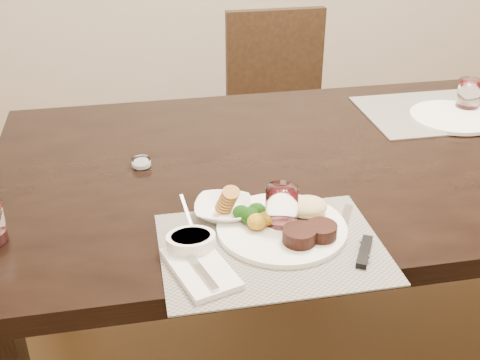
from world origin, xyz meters
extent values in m
plane|color=#472C17|center=(0.00, 0.00, 0.00)|extent=(4.50, 4.50, 0.00)
cube|color=black|center=(0.00, 0.00, 0.72)|extent=(2.00, 1.00, 0.05)
cube|color=black|center=(-0.92, 0.42, 0.35)|extent=(0.08, 0.08, 0.70)
cube|color=black|center=(0.00, 0.85, 0.43)|extent=(0.42, 0.42, 0.04)
cube|color=black|center=(-0.18, 0.67, 0.21)|extent=(0.04, 0.04, 0.41)
cube|color=black|center=(0.18, 0.67, 0.21)|extent=(0.04, 0.04, 0.41)
cube|color=black|center=(-0.18, 1.03, 0.21)|extent=(0.04, 0.04, 0.41)
cube|color=black|center=(0.18, 1.03, 0.21)|extent=(0.04, 0.04, 0.41)
cube|color=black|center=(0.00, 1.04, 0.68)|extent=(0.42, 0.04, 0.45)
cube|color=gray|center=(-0.36, -0.38, 0.75)|extent=(0.46, 0.34, 0.00)
cube|color=gray|center=(0.32, 0.23, 0.75)|extent=(0.46, 0.34, 0.00)
cylinder|color=white|center=(-0.33, -0.33, 0.76)|extent=(0.28, 0.28, 0.01)
cylinder|color=black|center=(-0.31, -0.39, 0.78)|extent=(0.07, 0.07, 0.03)
cylinder|color=black|center=(-0.26, -0.38, 0.78)|extent=(0.07, 0.07, 0.03)
ellipsoid|color=#DEBD85|center=(-0.26, -0.29, 0.79)|extent=(0.09, 0.08, 0.04)
ellipsoid|color=#12410C|center=(-0.39, -0.30, 0.78)|extent=(0.04, 0.04, 0.04)
ellipsoid|color=gold|center=(-0.38, -0.33, 0.78)|extent=(0.04, 0.04, 0.03)
cube|color=white|center=(-0.52, -0.44, 0.76)|extent=(0.15, 0.20, 0.01)
cube|color=silver|center=(-0.52, -0.46, 0.77)|extent=(0.05, 0.13, 0.01)
cube|color=silver|center=(-0.51, -0.37, 0.77)|extent=(0.04, 0.05, 0.00)
cube|color=silver|center=(-0.18, -0.32, 0.76)|extent=(0.09, 0.14, 0.00)
cube|color=black|center=(-0.18, -0.44, 0.76)|extent=(0.07, 0.10, 0.01)
imported|color=white|center=(-0.44, -0.24, 0.77)|extent=(0.16, 0.16, 0.03)
cylinder|color=#A16732|center=(-0.44, -0.24, 0.79)|extent=(0.04, 0.05, 0.04)
cylinder|color=white|center=(-0.53, -0.37, 0.77)|extent=(0.10, 0.10, 0.04)
cylinder|color=#0B340D|center=(-0.53, -0.37, 0.79)|extent=(0.08, 0.08, 0.01)
cube|color=silver|center=(-0.53, -0.30, 0.81)|extent=(0.01, 0.07, 0.05)
cylinder|color=white|center=(-0.32, -0.31, 0.80)|extent=(0.07, 0.07, 0.10)
cylinder|color=#3B0509|center=(-0.32, -0.31, 0.77)|extent=(0.06, 0.06, 0.02)
cylinder|color=white|center=(0.34, 0.17, 0.76)|extent=(0.26, 0.26, 0.01)
cylinder|color=white|center=(0.42, 0.22, 0.80)|extent=(0.07, 0.07, 0.10)
cylinder|color=#3B0509|center=(0.42, 0.22, 0.77)|extent=(0.06, 0.06, 0.02)
cylinder|color=white|center=(-0.61, 0.04, 0.76)|extent=(0.05, 0.05, 0.02)
cylinder|color=white|center=(-0.61, 0.04, 0.76)|extent=(0.04, 0.04, 0.01)
camera|label=1|loc=(-0.62, -1.37, 1.48)|focal=45.00mm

